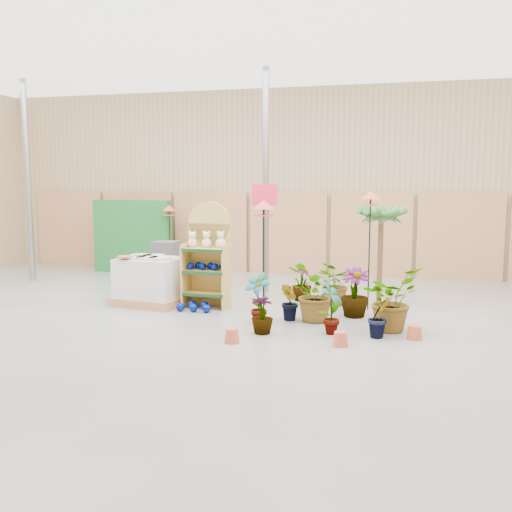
{
  "coord_description": "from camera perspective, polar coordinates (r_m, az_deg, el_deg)",
  "views": [
    {
      "loc": [
        2.63,
        -7.78,
        2.24
      ],
      "look_at": [
        0.3,
        1.5,
        1.0
      ],
      "focal_mm": 40.0,
      "sensor_mm": 36.0,
      "label": 1
    }
  ],
  "objects": [
    {
      "name": "potted_plant_8",
      "position": [
        8.52,
        7.54,
        -5.21
      ],
      "size": [
        0.4,
        0.48,
        0.79
      ],
      "primitive_type": "imported",
      "rotation": [
        0.0,
        0.0,
        1.24
      ],
      "color": "#31712F",
      "rests_on": "ground"
    },
    {
      "name": "bird_table_front",
      "position": [
        8.98,
        0.78,
        4.72
      ],
      "size": [
        0.34,
        0.34,
        1.96
      ],
      "color": "black",
      "rests_on": "ground"
    },
    {
      "name": "gazing_balls_shelf",
      "position": [
        10.24,
        -4.97,
        -1.01
      ],
      "size": [
        0.7,
        0.24,
        0.13
      ],
      "color": "#00106C",
      "rests_on": "display_shelf"
    },
    {
      "name": "potted_plant_2",
      "position": [
        9.21,
        5.88,
        -3.8
      ],
      "size": [
        1.02,
        1.07,
        0.92
      ],
      "primitive_type": "imported",
      "rotation": [
        0.0,
        0.0,
        4.25
      ],
      "color": "#31712F",
      "rests_on": "ground"
    },
    {
      "name": "bird_table_back",
      "position": [
        13.76,
        -8.68,
        4.55
      ],
      "size": [
        0.34,
        0.34,
        1.71
      ],
      "color": "black",
      "rests_on": "ground"
    },
    {
      "name": "potted_plant_3",
      "position": [
        9.68,
        9.84,
        -3.61
      ],
      "size": [
        0.53,
        0.53,
        0.83
      ],
      "primitive_type": "imported",
      "rotation": [
        0.0,
        0.0,
        0.17
      ],
      "color": "#31712F",
      "rests_on": "ground"
    },
    {
      "name": "potted_plant_0",
      "position": [
        9.02,
        0.19,
        -4.3
      ],
      "size": [
        0.52,
        0.44,
        0.83
      ],
      "primitive_type": "imported",
      "rotation": [
        0.0,
        0.0,
        5.88
      ],
      "color": "#31712F",
      "rests_on": "ground"
    },
    {
      "name": "bird_table_right",
      "position": [
        10.09,
        11.38,
        5.58
      ],
      "size": [
        0.34,
        0.34,
        2.09
      ],
      "color": "black",
      "rests_on": "ground"
    },
    {
      "name": "pallet_stack",
      "position": [
        10.69,
        -10.46,
        -2.47
      ],
      "size": [
        1.34,
        1.16,
        0.9
      ],
      "rotation": [
        0.0,
        0.0,
        -0.13
      ],
      "color": "#AC764F",
      "rests_on": "ground"
    },
    {
      "name": "offer_sign",
      "position": [
        11.07,
        0.86,
        3.91
      ],
      "size": [
        0.5,
        0.08,
        2.2
      ],
      "color": "gray",
      "rests_on": "ground"
    },
    {
      "name": "charcoal_planters",
      "position": [
        12.25,
        -8.93,
        -0.87
      ],
      "size": [
        0.5,
        0.5,
        1.0
      ],
      "color": "#36363A",
      "rests_on": "ground"
    },
    {
      "name": "trellis_stock",
      "position": [
        14.55,
        -12.21,
        1.94
      ],
      "size": [
        2.0,
        0.3,
        1.8
      ],
      "primitive_type": "cube",
      "color": "#1C6529",
      "rests_on": "ground"
    },
    {
      "name": "potted_plant_7",
      "position": [
        8.51,
        0.63,
        -5.88
      ],
      "size": [
        0.39,
        0.39,
        0.58
      ],
      "primitive_type": "imported",
      "rotation": [
        0.0,
        0.0,
        3.38
      ],
      "color": "#31712F",
      "rests_on": "ground"
    },
    {
      "name": "potted_plant_9",
      "position": [
        8.49,
        12.22,
        -5.94
      ],
      "size": [
        0.44,
        0.43,
        0.62
      ],
      "primitive_type": "imported",
      "rotation": [
        0.0,
        0.0,
        0.68
      ],
      "color": "#31712F",
      "rests_on": "ground"
    },
    {
      "name": "potted_plant_1",
      "position": [
        9.29,
        3.43,
        -4.6
      ],
      "size": [
        0.39,
        0.42,
        0.63
      ],
      "primitive_type": "imported",
      "rotation": [
        0.0,
        0.0,
        5.09
      ],
      "color": "#31712F",
      "rests_on": "ground"
    },
    {
      "name": "potted_plant_11",
      "position": [
        10.88,
        4.61,
        -2.67
      ],
      "size": [
        0.43,
        0.43,
        0.69
      ],
      "primitive_type": "imported",
      "rotation": [
        0.0,
        0.0,
        1.44
      ],
      "color": "#31712F",
      "rests_on": "ground"
    },
    {
      "name": "display_shelf",
      "position": [
        10.32,
        -4.78,
        -0.27
      ],
      "size": [
        0.81,
        0.53,
        1.9
      ],
      "rotation": [
        0.0,
        0.0,
        -0.03
      ],
      "color": "tan",
      "rests_on": "ground"
    },
    {
      "name": "potted_plant_10",
      "position": [
        8.88,
        13.31,
        -4.22
      ],
      "size": [
        1.07,
        1.12,
        0.97
      ],
      "primitive_type": "imported",
      "rotation": [
        0.0,
        0.0,
        1.09
      ],
      "color": "#31712F",
      "rests_on": "ground"
    },
    {
      "name": "potted_plant_6",
      "position": [
        10.53,
        8.06,
        -2.76
      ],
      "size": [
        0.92,
        0.94,
        0.8
      ],
      "primitive_type": "imported",
      "rotation": [
        0.0,
        0.0,
        5.3
      ],
      "color": "#31712F",
      "rests_on": "ground"
    },
    {
      "name": "room",
      "position": [
        9.08,
        -2.76,
        7.21
      ],
      "size": [
        15.2,
        12.1,
        4.7
      ],
      "color": "slate",
      "rests_on": "ground"
    },
    {
      "name": "teddy_bears",
      "position": [
        10.19,
        -4.86,
        1.53
      ],
      "size": [
        0.7,
        0.18,
        0.29
      ],
      "color": "beige",
      "rests_on": "display_shelf"
    },
    {
      "name": "palm",
      "position": [
        10.78,
        12.41,
        4.05
      ],
      "size": [
        0.7,
        0.7,
        1.91
      ],
      "color": "brown",
      "rests_on": "ground"
    },
    {
      "name": "gazing_balls_floor",
      "position": [
        10.08,
        -6.09,
        -5.06
      ],
      "size": [
        0.63,
        0.39,
        0.15
      ],
      "color": "#00106C",
      "rests_on": "ground"
    }
  ]
}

